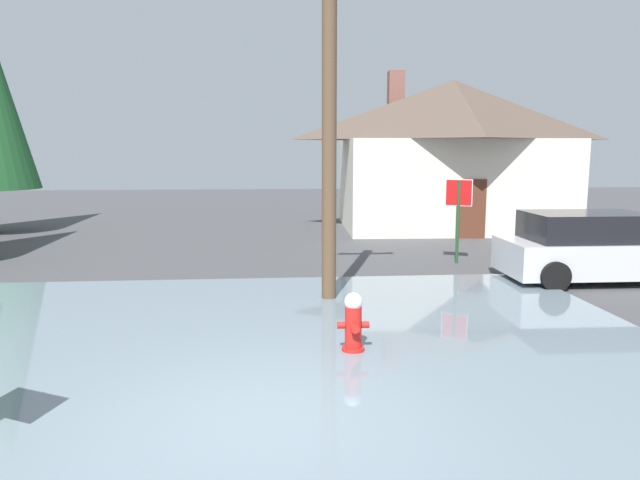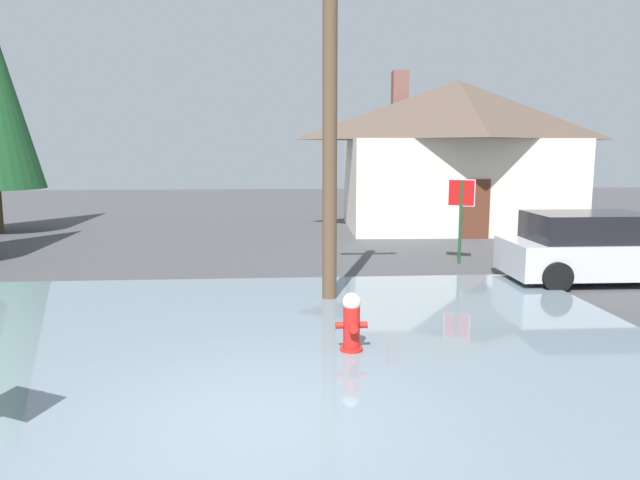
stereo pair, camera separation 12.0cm
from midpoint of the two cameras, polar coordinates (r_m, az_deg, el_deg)
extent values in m
cube|color=#424244|center=(6.77, -5.49, -17.48)|extent=(80.00, 80.00, 0.10)
cube|color=slate|center=(9.10, -6.37, -9.96)|extent=(12.65, 9.06, 0.06)
cylinder|color=red|center=(8.69, 3.46, -10.68)|extent=(0.33, 0.33, 0.11)
cylinder|color=red|center=(8.58, 3.48, -8.42)|extent=(0.24, 0.24, 0.60)
sphere|color=white|center=(8.47, 3.50, -6.00)|extent=(0.26, 0.26, 0.26)
cylinder|color=red|center=(8.55, 2.30, -8.26)|extent=(0.11, 0.10, 0.10)
cylinder|color=red|center=(8.59, 4.66, -8.20)|extent=(0.11, 0.10, 0.10)
cylinder|color=red|center=(8.40, 3.64, -8.58)|extent=(0.12, 0.11, 0.12)
cylinder|color=brown|center=(11.32, 1.27, 13.05)|extent=(0.28, 0.28, 7.60)
cylinder|color=#1E4C28|center=(15.76, 13.67, 1.69)|extent=(0.08, 0.08, 2.19)
cube|color=white|center=(15.69, 13.76, 4.47)|extent=(0.63, 0.33, 0.69)
cube|color=red|center=(15.69, 13.76, 4.47)|extent=(0.60, 0.32, 0.65)
cube|color=silver|center=(22.91, 13.07, 5.26)|extent=(8.17, 5.57, 3.35)
pyramid|color=brown|center=(22.93, 13.31, 12.16)|extent=(8.82, 6.01, 2.18)
cube|color=brown|center=(23.47, 7.89, 13.55)|extent=(0.62, 0.62, 1.96)
cube|color=#592D1E|center=(20.41, 14.93, 2.91)|extent=(1.00, 0.10, 2.00)
cube|color=silver|center=(14.73, 25.82, -1.50)|extent=(4.31, 1.94, 0.76)
cube|color=black|center=(14.47, 24.81, 1.17)|extent=(2.59, 1.69, 0.62)
cylinder|color=black|center=(16.31, 28.64, -1.64)|extent=(0.64, 0.23, 0.64)
cylinder|color=black|center=(14.97, 19.13, -1.88)|extent=(0.64, 0.23, 0.64)
cylinder|color=black|center=(13.29, 22.22, -3.34)|extent=(0.64, 0.23, 0.64)
camera|label=1|loc=(0.06, -89.67, 0.05)|focal=33.02mm
camera|label=2|loc=(0.06, 90.33, -0.05)|focal=33.02mm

